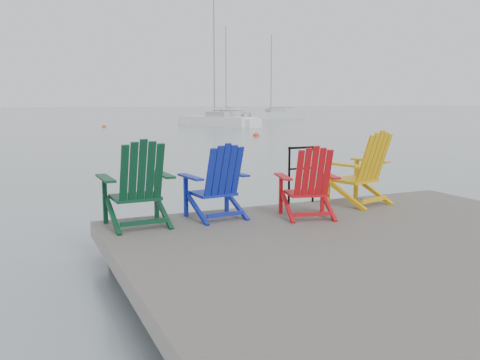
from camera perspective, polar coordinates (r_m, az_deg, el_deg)
name	(u,v)px	position (r m, az deg, el deg)	size (l,w,h in m)	color
ground	(391,285)	(6.22, 16.57, -11.25)	(400.00, 400.00, 0.00)	gray
dock	(392,256)	(6.12, 16.71, -8.18)	(6.00, 5.00, 1.40)	#292724
handrail	(301,169)	(8.06, 6.91, 1.23)	(0.48, 0.04, 0.90)	black
chair_green	(138,184)	(6.59, -11.41, -0.41)	(0.91, 0.84, 1.11)	#09341E
chair_blue	(217,181)	(6.92, -2.57, -0.16)	(0.87, 0.81, 1.03)	#0E1F99
chair_red	(309,182)	(7.03, 7.73, -0.24)	(0.91, 0.87, 0.99)	red
chair_yellow	(362,168)	(8.10, 13.52, 1.30)	(1.05, 1.00, 1.13)	#DAA20C
sailboat_near	(218,122)	(44.54, -2.49, 6.56)	(4.80, 8.25, 11.14)	white
sailboat_mid	(227,116)	(62.19, -1.51, 7.20)	(4.05, 8.39, 11.25)	#BCBCC0
sailboat_far	(274,116)	(62.64, 3.79, 7.20)	(7.43, 2.36, 10.25)	#BABBBE
buoy_a	(229,157)	(19.54, -1.22, 2.65)	(0.34, 0.34, 0.34)	#DE470D
buoy_c	(256,136)	(31.01, 1.81, 4.93)	(0.41, 0.41, 0.41)	red
buoy_d	(104,127)	(43.26, -15.01, 5.73)	(0.38, 0.38, 0.38)	red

